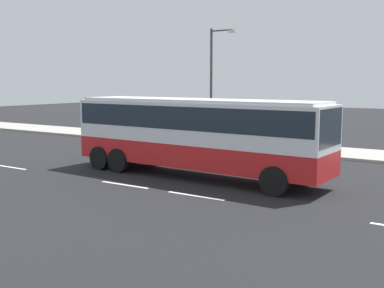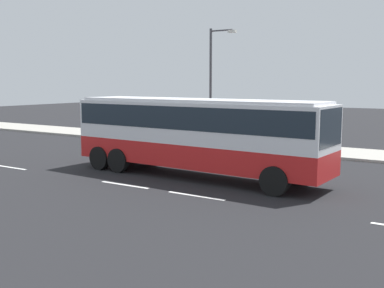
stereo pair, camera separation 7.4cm
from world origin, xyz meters
TOP-DOWN VIEW (x-y plane):
  - ground_plane at (0.00, 0.00)m, footprint 120.00×120.00m
  - sidewalk_curb at (0.00, 9.75)m, footprint 80.00×4.00m
  - lane_centreline at (-2.75, -3.08)m, footprint 25.69×0.16m
  - coach_bus at (-0.03, -0.16)m, footprint 11.86×3.14m
  - pedestrian_near_curb at (3.12, 8.32)m, footprint 0.32×0.32m
  - pedestrian_at_crossing at (2.61, 8.42)m, footprint 0.32×0.32m
  - street_lamp at (-4.07, 8.28)m, footprint 1.81×0.24m

SIDE VIEW (x-z plane):
  - ground_plane at x=0.00m, z-range 0.00..0.00m
  - lane_centreline at x=-2.75m, z-range 0.00..0.01m
  - sidewalk_curb at x=0.00m, z-range 0.00..0.15m
  - pedestrian_at_crossing at x=2.61m, z-range 0.26..1.81m
  - pedestrian_near_curb at x=3.12m, z-range 0.30..2.09m
  - coach_bus at x=-0.03m, z-range 0.41..3.79m
  - street_lamp at x=-4.07m, z-range 0.68..7.89m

